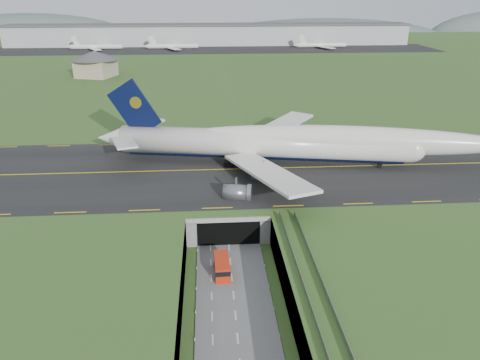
{
  "coord_description": "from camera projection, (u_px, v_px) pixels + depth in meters",
  "views": [
    {
      "loc": [
        -3.35,
        -70.16,
        45.61
      ],
      "look_at": [
        3.02,
        20.0,
        8.65
      ],
      "focal_mm": 35.0,
      "sensor_mm": 36.0,
      "label": 1
    }
  ],
  "objects": [
    {
      "name": "cargo_terminal",
      "position": [
        210.0,
        34.0,
        353.43
      ],
      "size": [
        320.0,
        67.0,
        15.6
      ],
      "color": "#B2B2B2",
      "rests_on": "ground"
    },
    {
      "name": "airfield_deck",
      "position": [
        231.0,
        254.0,
        81.13
      ],
      "size": [
        800.0,
        800.0,
        6.0
      ],
      "primitive_type": "cube",
      "color": "gray",
      "rests_on": "ground"
    },
    {
      "name": "guideway",
      "position": [
        319.0,
        310.0,
        63.32
      ],
      "size": [
        3.0,
        53.0,
        7.05
      ],
      "color": "#A8A8A3",
      "rests_on": "ground"
    },
    {
      "name": "shuttle_tram",
      "position": [
        222.0,
        266.0,
        80.22
      ],
      "size": [
        2.76,
        6.82,
        2.78
      ],
      "rotation": [
        0.0,
        0.0,
        0.03
      ],
      "color": "red",
      "rests_on": "ground"
    },
    {
      "name": "taxiway",
      "position": [
        223.0,
        170.0,
        110.43
      ],
      "size": [
        800.0,
        44.0,
        0.18
      ],
      "primitive_type": "cube",
      "color": "black",
      "rests_on": "airfield_deck"
    },
    {
      "name": "trench_road",
      "position": [
        233.0,
        294.0,
        75.3
      ],
      "size": [
        12.0,
        75.0,
        0.2
      ],
      "primitive_type": "cube",
      "color": "slate",
      "rests_on": "ground"
    },
    {
      "name": "jumbo_jet",
      "position": [
        293.0,
        143.0,
        111.42
      ],
      "size": [
        98.25,
        61.85,
        20.8
      ],
      "rotation": [
        0.0,
        0.0,
        -0.18
      ],
      "color": "silver",
      "rests_on": "ground"
    },
    {
      "name": "ground",
      "position": [
        231.0,
        269.0,
        82.26
      ],
      "size": [
        900.0,
        900.0,
        0.0
      ],
      "primitive_type": "plane",
      "color": "#3A5B24",
      "rests_on": "ground"
    },
    {
      "name": "service_building",
      "position": [
        95.0,
        62.0,
        224.78
      ],
      "size": [
        28.56,
        28.56,
        12.42
      ],
      "rotation": [
        0.0,
        0.0,
        -0.31
      ],
      "color": "tan",
      "rests_on": "ground"
    },
    {
      "name": "distant_hills",
      "position": [
        271.0,
        41.0,
        485.0
      ],
      "size": [
        700.0,
        91.0,
        60.0
      ],
      "color": "#50605B",
      "rests_on": "ground"
    },
    {
      "name": "tunnel_portal",
      "position": [
        227.0,
        210.0,
        96.43
      ],
      "size": [
        17.0,
        22.3,
        6.0
      ],
      "color": "gray",
      "rests_on": "ground"
    }
  ]
}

